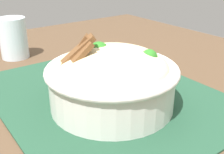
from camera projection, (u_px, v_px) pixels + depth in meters
name	position (u px, v px, depth m)	size (l,w,h in m)	color
table	(121.00, 130.00, 0.51)	(1.14, 0.97, 0.76)	#4C3826
placemat	(105.00, 94.00, 0.50)	(0.43, 0.35, 0.00)	#1E422D
bowl	(112.00, 77.00, 0.44)	(0.23, 0.23, 0.12)	silver
fork	(78.00, 82.00, 0.54)	(0.04, 0.13, 0.00)	#BEBEBE
drinking_glass	(14.00, 41.00, 0.67)	(0.06, 0.06, 0.10)	silver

